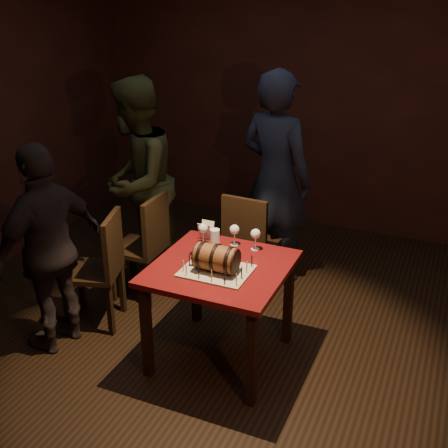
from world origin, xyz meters
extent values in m
plane|color=black|center=(0.00, 0.00, 0.00)|extent=(5.00, 5.00, 0.00)
cube|color=black|center=(0.00, 2.50, 1.40)|extent=(5.00, 0.04, 2.80)
cube|color=#4B0C0F|center=(0.05, -0.19, 0.73)|extent=(0.90, 0.90, 0.04)
cube|color=black|center=(-0.33, -0.57, 0.35)|extent=(0.06, 0.06, 0.71)
cube|color=black|center=(0.43, -0.57, 0.35)|extent=(0.06, 0.06, 0.71)
cube|color=black|center=(-0.33, 0.19, 0.35)|extent=(0.06, 0.06, 0.71)
cube|color=black|center=(0.43, 0.19, 0.35)|extent=(0.06, 0.06, 0.71)
cube|color=#A89F87|center=(0.06, -0.28, 0.76)|extent=(0.45, 0.35, 0.01)
cylinder|color=brown|center=(0.06, -0.28, 0.85)|extent=(0.27, 0.18, 0.18)
cylinder|color=black|center=(-0.04, -0.28, 0.85)|extent=(0.02, 0.19, 0.19)
cylinder|color=black|center=(0.06, -0.28, 0.85)|extent=(0.02, 0.19, 0.19)
cylinder|color=black|center=(0.16, -0.28, 0.85)|extent=(0.02, 0.19, 0.19)
cylinder|color=black|center=(-0.07, -0.28, 0.85)|extent=(0.01, 0.17, 0.17)
cylinder|color=black|center=(0.20, -0.28, 0.85)|extent=(0.01, 0.17, 0.17)
cylinder|color=black|center=(-0.10, -0.28, 0.85)|extent=(0.04, 0.02, 0.02)
sphere|color=black|center=(-0.12, -0.28, 0.85)|extent=(0.03, 0.03, 0.03)
cylinder|color=#EBD68C|center=(-0.09, -0.42, 0.80)|extent=(0.01, 0.01, 0.08)
cylinder|color=black|center=(-0.09, -0.42, 0.85)|extent=(0.00, 0.00, 0.01)
cylinder|color=black|center=(0.00, -0.42, 0.80)|extent=(0.01, 0.01, 0.08)
cylinder|color=black|center=(0.00, -0.42, 0.85)|extent=(0.00, 0.00, 0.01)
cylinder|color=#EBD68C|center=(0.10, -0.42, 0.80)|extent=(0.01, 0.01, 0.08)
cylinder|color=black|center=(0.10, -0.42, 0.85)|extent=(0.00, 0.00, 0.01)
cylinder|color=black|center=(0.19, -0.42, 0.80)|extent=(0.01, 0.01, 0.08)
cylinder|color=black|center=(0.19, -0.42, 0.85)|extent=(0.00, 0.00, 0.01)
cylinder|color=#EBD68C|center=(0.26, -0.41, 0.80)|extent=(0.01, 0.01, 0.08)
cylinder|color=black|center=(0.26, -0.41, 0.85)|extent=(0.00, 0.00, 0.01)
cylinder|color=black|center=(0.26, -0.32, 0.80)|extent=(0.01, 0.01, 0.08)
cylinder|color=black|center=(0.26, -0.32, 0.85)|extent=(0.00, 0.00, 0.01)
cylinder|color=#EBD68C|center=(0.26, -0.23, 0.80)|extent=(0.01, 0.01, 0.08)
cylinder|color=black|center=(0.26, -0.23, 0.85)|extent=(0.00, 0.00, 0.01)
cylinder|color=black|center=(0.26, -0.13, 0.80)|extent=(0.01, 0.01, 0.08)
cylinder|color=black|center=(0.26, -0.13, 0.85)|extent=(0.00, 0.00, 0.01)
cylinder|color=#EBD68C|center=(0.17, -0.13, 0.80)|extent=(0.01, 0.01, 0.08)
cylinder|color=black|center=(0.17, -0.13, 0.85)|extent=(0.00, 0.00, 0.01)
cylinder|color=black|center=(0.08, -0.13, 0.80)|extent=(0.01, 0.01, 0.08)
cylinder|color=black|center=(0.08, -0.13, 0.85)|extent=(0.00, 0.00, 0.01)
cylinder|color=#EBD68C|center=(-0.01, -0.13, 0.80)|extent=(0.01, 0.01, 0.08)
cylinder|color=black|center=(-0.01, -0.13, 0.85)|extent=(0.00, 0.00, 0.01)
cylinder|color=black|center=(-0.10, -0.13, 0.80)|extent=(0.01, 0.01, 0.08)
cylinder|color=black|center=(-0.10, -0.13, 0.85)|extent=(0.00, 0.00, 0.01)
cylinder|color=#EBD68C|center=(-0.13, -0.20, 0.80)|extent=(0.01, 0.01, 0.08)
cylinder|color=black|center=(-0.13, -0.20, 0.85)|extent=(0.00, 0.00, 0.01)
cylinder|color=black|center=(-0.13, -0.29, 0.80)|extent=(0.01, 0.01, 0.08)
cylinder|color=black|center=(-0.13, -0.29, 0.85)|extent=(0.00, 0.00, 0.01)
cylinder|color=#EBD68C|center=(-0.13, -0.38, 0.80)|extent=(0.01, 0.01, 0.08)
cylinder|color=black|center=(-0.13, -0.38, 0.85)|extent=(0.00, 0.00, 0.01)
cylinder|color=silver|center=(-0.20, 0.08, 0.75)|extent=(0.06, 0.06, 0.01)
cylinder|color=silver|center=(-0.20, 0.08, 0.80)|extent=(0.01, 0.01, 0.09)
sphere|color=silver|center=(-0.20, 0.08, 0.88)|extent=(0.07, 0.07, 0.07)
sphere|color=#591114|center=(-0.20, 0.08, 0.87)|extent=(0.05, 0.05, 0.05)
cylinder|color=silver|center=(0.02, 0.15, 0.75)|extent=(0.06, 0.06, 0.01)
cylinder|color=silver|center=(0.02, 0.15, 0.80)|extent=(0.01, 0.01, 0.09)
sphere|color=silver|center=(0.02, 0.15, 0.88)|extent=(0.07, 0.07, 0.07)
cylinder|color=silver|center=(0.18, 0.14, 0.75)|extent=(0.06, 0.06, 0.01)
cylinder|color=silver|center=(0.18, 0.14, 0.80)|extent=(0.01, 0.01, 0.09)
sphere|color=silver|center=(0.18, 0.14, 0.88)|extent=(0.07, 0.07, 0.07)
sphere|color=#BF594C|center=(0.18, 0.14, 0.87)|extent=(0.05, 0.05, 0.05)
cylinder|color=silver|center=(-0.09, 0.04, 0.82)|extent=(0.07, 0.07, 0.15)
cylinder|color=#9E5414|center=(-0.09, 0.04, 0.81)|extent=(0.06, 0.06, 0.11)
cylinder|color=white|center=(-0.09, 0.04, 0.87)|extent=(0.06, 0.06, 0.02)
cube|color=black|center=(-0.09, 0.81, 0.45)|extent=(0.42, 0.42, 0.04)
cube|color=black|center=(0.09, 0.97, 0.21)|extent=(0.04, 0.04, 0.43)
cube|color=black|center=(-0.25, 0.99, 0.21)|extent=(0.04, 0.04, 0.43)
cube|color=black|center=(0.07, 0.63, 0.21)|extent=(0.04, 0.04, 0.43)
cube|color=black|center=(-0.27, 0.65, 0.21)|extent=(0.04, 0.04, 0.43)
cube|color=black|center=(-0.10, 0.63, 0.70)|extent=(0.40, 0.07, 0.46)
cube|color=black|center=(-0.95, 0.35, 0.45)|extent=(0.41, 0.41, 0.04)
cube|color=black|center=(-1.12, 0.51, 0.21)|extent=(0.04, 0.04, 0.43)
cube|color=black|center=(-1.11, 0.17, 0.21)|extent=(0.04, 0.04, 0.43)
cube|color=black|center=(-0.78, 0.52, 0.21)|extent=(0.04, 0.04, 0.43)
cube|color=black|center=(-0.77, 0.18, 0.21)|extent=(0.04, 0.04, 0.43)
cube|color=black|center=(-0.77, 0.35, 0.70)|extent=(0.05, 0.40, 0.46)
cube|color=black|center=(-1.05, -0.16, 0.45)|extent=(0.50, 0.50, 0.04)
cube|color=black|center=(-1.26, -0.05, 0.21)|extent=(0.04, 0.04, 0.43)
cube|color=black|center=(-1.16, -0.37, 0.21)|extent=(0.04, 0.04, 0.43)
cube|color=black|center=(-0.94, 0.06, 0.21)|extent=(0.04, 0.04, 0.43)
cube|color=black|center=(-0.83, -0.27, 0.21)|extent=(0.04, 0.04, 0.43)
cube|color=black|center=(-0.88, -0.10, 0.70)|extent=(0.16, 0.39, 0.46)
imported|color=black|center=(-0.02, 1.15, 0.94)|extent=(0.78, 0.61, 1.89)
imported|color=#333A1D|center=(-1.12, 0.65, 0.91)|extent=(0.84, 1.00, 1.82)
imported|color=black|center=(-1.14, -0.50, 0.78)|extent=(0.54, 0.97, 1.56)
camera|label=1|loc=(1.43, -3.28, 2.52)|focal=45.00mm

